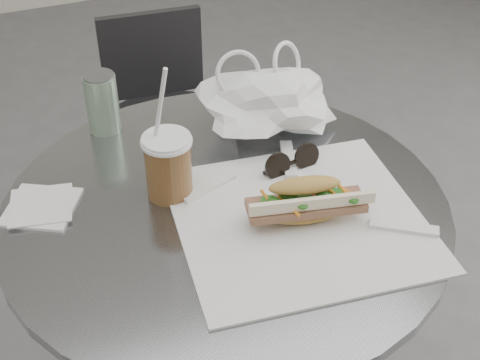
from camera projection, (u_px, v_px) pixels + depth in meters
name	position (u px, v px, depth m)	size (l,w,h in m)	color
cafe_table	(227.00, 312.00, 1.30)	(0.76, 0.76, 0.74)	slate
chair_far	(168.00, 155.00, 1.98)	(0.37, 0.39, 0.71)	#2B2B2D
sandwich_paper	(299.00, 219.00, 1.10)	(0.40, 0.37, 0.00)	white
banh_mi	(305.00, 201.00, 1.07)	(0.25, 0.14, 0.08)	tan
iced_coffee	(168.00, 165.00, 1.12)	(0.09, 0.09, 0.25)	brown
sunglasses	(291.00, 162.00, 1.19)	(0.11, 0.04, 0.05)	black
plastic_bag	(267.00, 104.00, 1.27)	(0.25, 0.19, 0.12)	white
napkin_stack	(41.00, 207.00, 1.12)	(0.15, 0.15, 0.01)	white
drink_can	(102.00, 103.00, 1.28)	(0.06, 0.06, 0.12)	#538F5A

